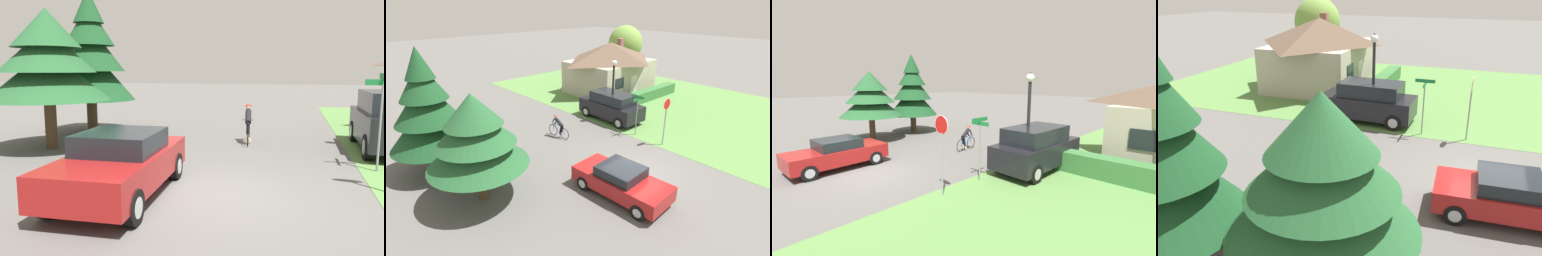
# 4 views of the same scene
# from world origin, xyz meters

# --- Properties ---
(ground_plane) EXTENTS (140.00, 140.00, 0.00)m
(ground_plane) POSITION_xyz_m (0.00, 0.00, 0.00)
(ground_plane) COLOR #5B5956
(grass_verge_right) EXTENTS (16.00, 36.00, 0.01)m
(grass_verge_right) POSITION_xyz_m (11.63, 4.00, 0.01)
(grass_verge_right) COLOR #568442
(grass_verge_right) RESTS_ON ground
(cottage_house) EXTENTS (8.02, 6.30, 4.76)m
(cottage_house) POSITION_xyz_m (10.74, 11.29, 2.40)
(cottage_house) COLOR #B2A893
(cottage_house) RESTS_ON ground
(hedge_row) EXTENTS (9.96, 0.90, 0.93)m
(hedge_row) POSITION_xyz_m (9.91, 7.01, 0.46)
(hedge_row) COLOR #387038
(hedge_row) RESTS_ON ground
(sedan_left_lane) EXTENTS (2.10, 4.50, 1.44)m
(sedan_left_lane) POSITION_xyz_m (-1.81, -0.59, 0.73)
(sedan_left_lane) COLOR maroon
(sedan_left_lane) RESTS_ON ground
(cyclist) EXTENTS (0.44, 1.75, 1.49)m
(cyclist) POSITION_xyz_m (0.18, 6.20, 0.71)
(cyclist) COLOR black
(cyclist) RESTS_ON ground
(parked_suv_right) EXTENTS (2.17, 4.79, 2.07)m
(parked_suv_right) POSITION_xyz_m (5.03, 5.99, 1.05)
(parked_suv_right) COLOR black
(parked_suv_right) RESTS_ON ground
(stop_sign) EXTENTS (0.68, 0.07, 2.96)m
(stop_sign) POSITION_xyz_m (4.10, 1.00, 2.07)
(stop_sign) COLOR gray
(stop_sign) RESTS_ON ground
(street_lamp) EXTENTS (0.38, 0.38, 4.55)m
(street_lamp) POSITION_xyz_m (4.73, 5.68, 2.97)
(street_lamp) COLOR black
(street_lamp) RESTS_ON ground
(street_name_sign) EXTENTS (0.90, 0.90, 2.68)m
(street_name_sign) POSITION_xyz_m (4.08, 3.05, 1.86)
(street_name_sign) COLOR gray
(street_name_sign) RESTS_ON ground
(conifer_tall_near) EXTENTS (4.22, 4.22, 4.85)m
(conifer_tall_near) POSITION_xyz_m (-6.44, 3.40, 3.06)
(conifer_tall_near) COLOR #4C3823
(conifer_tall_near) RESTS_ON ground
(deciduous_tree_right) EXTENTS (3.76, 3.76, 5.74)m
(deciduous_tree_right) POSITION_xyz_m (16.41, 14.09, 3.76)
(deciduous_tree_right) COLOR #4C3823
(deciduous_tree_right) RESTS_ON ground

